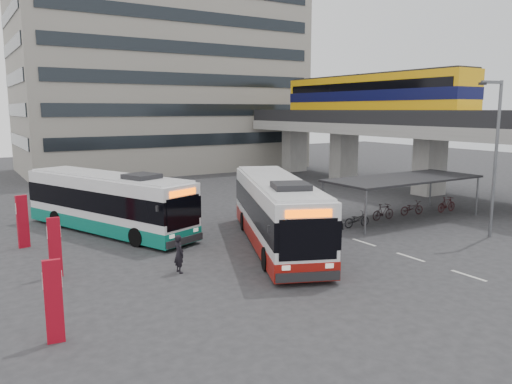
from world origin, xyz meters
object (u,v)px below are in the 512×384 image
bus_main (277,213)px  pedestrian (179,254)px  lamp_post (495,150)px  bus_teal (108,203)px

bus_main → pedestrian: size_ratio=7.55×
pedestrian → lamp_post: bearing=-103.6°
bus_main → bus_teal: (-6.29, 7.19, -0.06)m
bus_teal → bus_main: bearing=-70.6°
bus_main → bus_teal: 9.55m
pedestrian → lamp_post: lamp_post is taller
pedestrian → lamp_post: size_ratio=0.20×
bus_teal → pedestrian: bearing=-108.4°
bus_teal → lamp_post: 20.59m
bus_teal → pedestrian: (0.51, -8.58, -0.79)m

